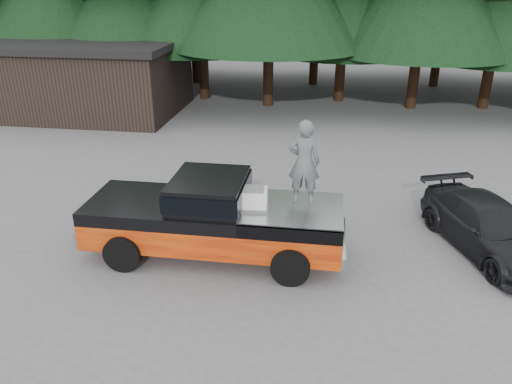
# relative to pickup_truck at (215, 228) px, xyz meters

# --- Properties ---
(ground) EXTENTS (120.00, 120.00, 0.00)m
(ground) POSITION_rel_pickup_truck_xyz_m (0.37, 0.06, -0.67)
(ground) COLOR #505053
(ground) RESTS_ON ground
(pickup_truck) EXTENTS (6.00, 2.04, 1.33)m
(pickup_truck) POSITION_rel_pickup_truck_xyz_m (0.00, 0.00, 0.00)
(pickup_truck) COLOR #D7510A
(pickup_truck) RESTS_ON ground
(truck_cab) EXTENTS (1.66, 1.90, 0.59)m
(truck_cab) POSITION_rel_pickup_truck_xyz_m (-0.10, 0.00, 0.96)
(truck_cab) COLOR black
(truck_cab) RESTS_ON pickup_truck
(air_compressor) EXTENTS (0.64, 0.54, 0.41)m
(air_compressor) POSITION_rel_pickup_truck_xyz_m (0.93, -0.16, 0.87)
(air_compressor) COLOR silver
(air_compressor) RESTS_ON pickup_truck
(man_on_bed) EXTENTS (0.71, 0.47, 1.92)m
(man_on_bed) POSITION_rel_pickup_truck_xyz_m (1.98, 0.31, 1.62)
(man_on_bed) COLOR #4E5455
(man_on_bed) RESTS_ON pickup_truck
(parked_car) EXTENTS (3.04, 4.47, 1.20)m
(parked_car) POSITION_rel_pickup_truck_xyz_m (6.34, 1.14, -0.06)
(parked_car) COLOR black
(parked_car) RESTS_ON ground
(utility_building) EXTENTS (8.40, 6.40, 3.30)m
(utility_building) POSITION_rel_pickup_truck_xyz_m (-8.63, 12.06, 1.00)
(utility_building) COLOR black
(utility_building) RESTS_ON ground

